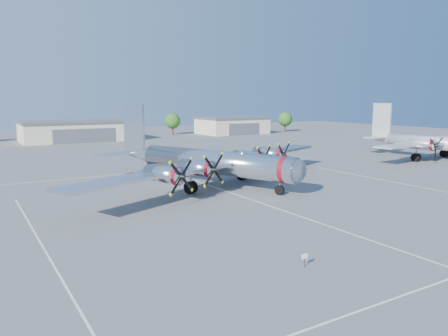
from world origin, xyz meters
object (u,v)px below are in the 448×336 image
tree_far_east (285,119)px  main_bomber_b29 (206,184)px  hangar_east (232,125)px  info_placard (305,258)px  tree_east (173,121)px  twin_engine_east (424,159)px  hangar_center (78,131)px

tree_far_east → main_bomber_b29: tree_far_east is taller
main_bomber_b29 → hangar_east: bearing=33.0°
tree_far_east → info_placard: tree_far_east is taller
main_bomber_b29 → info_placard: (-8.08, -27.90, 0.64)m
tree_east → info_placard: tree_east is taller
twin_engine_east → info_placard: bearing=-157.7°
tree_east → main_bomber_b29: (-29.99, -76.08, -4.22)m
twin_engine_east → info_placard: (-54.54, -28.91, 0.64)m
tree_far_east → twin_engine_east: 70.57m
hangar_center → tree_east: 30.64m
hangar_center → main_bomber_b29: 70.10m
tree_far_east → main_bomber_b29: 96.31m
hangar_east → tree_east: bearing=161.5°
hangar_east → main_bomber_b29: hangar_east is taller
tree_east → twin_engine_east: tree_east is taller
tree_far_east → twin_engine_east: (-21.53, -67.07, -4.22)m
main_bomber_b29 → tree_far_east: bearing=22.5°
hangar_center → tree_far_east: bearing=-1.7°
hangar_east → main_bomber_b29: (-47.99, -70.05, -2.71)m
hangar_center → info_placard: size_ratio=31.34×
twin_engine_east → tree_east: bearing=96.7°
hangar_center → tree_east: tree_east is taller
hangar_east → main_bomber_b29: 84.95m
twin_engine_east → main_bomber_b29: bearing=175.6°
info_placard → tree_east: bearing=73.5°
twin_engine_east → hangar_east: bearing=83.1°
hangar_center → info_placard: hangar_center is taller
tree_east → info_placard: bearing=-110.1°
tree_east → twin_engine_east: 76.97m
info_placard → twin_engine_east: bearing=31.6°
hangar_center → hangar_east: (48.00, 0.00, 0.00)m
hangar_east → info_placard: 112.88m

